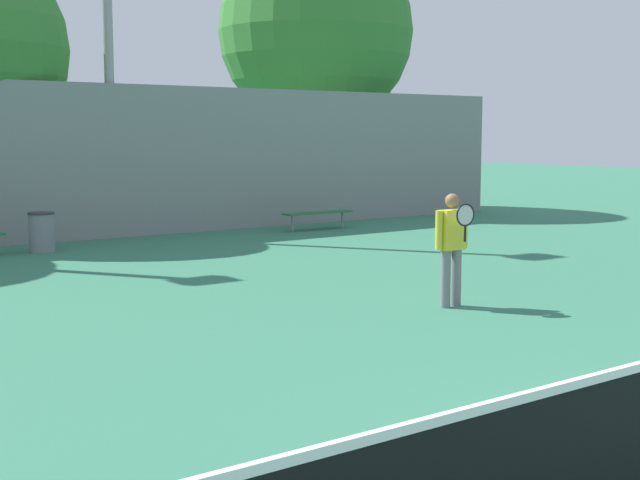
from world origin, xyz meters
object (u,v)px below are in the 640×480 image
object	(u,v)px
bench_courtside_far	(318,213)
tennis_player	(452,244)
tree_green_broad	(316,32)
trash_bin	(42,232)

from	to	relation	value
bench_courtside_far	tennis_player	bearing A→B (deg)	-116.18
tree_green_broad	bench_courtside_far	bearing A→B (deg)	-126.04
trash_bin	tree_green_broad	size ratio (longest dim) A/B	0.09
tennis_player	trash_bin	bearing A→B (deg)	111.08
tennis_player	bench_courtside_far	bearing A→B (deg)	69.36
tennis_player	trash_bin	size ratio (longest dim) A/B	1.95
bench_courtside_far	trash_bin	size ratio (longest dim) A/B	2.39
bench_courtside_far	tree_green_broad	world-z (taller)	tree_green_broad
bench_courtside_far	tree_green_broad	xyz separation A→B (m)	(3.69, 5.07, 5.15)
tennis_player	trash_bin	world-z (taller)	tennis_player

